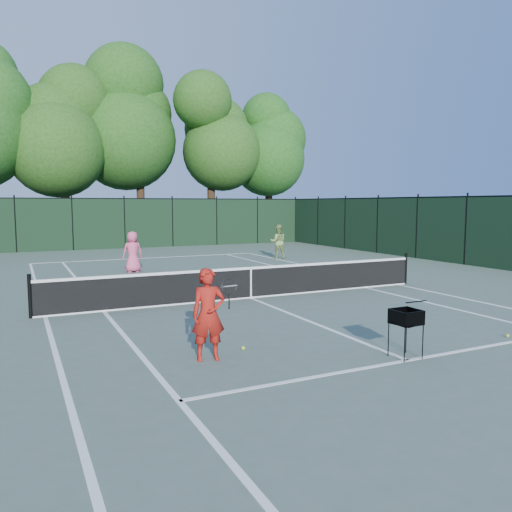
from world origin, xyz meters
name	(u,v)px	position (x,y,z in m)	size (l,w,h in m)	color
ground	(251,298)	(0.00, 0.00, 0.00)	(90.00, 90.00, 0.00)	#4C5C4F
sideline_doubles_left	(45,317)	(-5.49, 0.00, 0.00)	(0.10, 23.77, 0.01)	white
sideline_doubles_right	(398,285)	(5.49, 0.00, 0.00)	(0.10, 23.77, 0.01)	white
sideline_singles_left	(104,311)	(-4.12, 0.00, 0.00)	(0.10, 23.77, 0.01)	white
sideline_singles_right	(365,288)	(4.12, 0.00, 0.00)	(0.10, 23.77, 0.01)	white
baseline_far	(150,258)	(0.00, 11.88, 0.00)	(10.97, 0.10, 0.01)	white
service_line_near	(408,360)	(0.00, -6.40, 0.00)	(8.23, 0.10, 0.01)	white
service_line_far	(183,271)	(0.00, 6.40, 0.00)	(8.23, 0.10, 0.01)	white
center_service_line	(251,298)	(0.00, 0.00, 0.00)	(0.10, 12.80, 0.01)	white
tennis_net	(251,282)	(0.00, 0.00, 0.48)	(11.69, 0.09, 1.06)	black
fence_far	(125,224)	(0.00, 18.00, 1.50)	(24.00, 0.05, 3.00)	black
tree_2	(62,125)	(-3.00, 21.80, 7.73)	(6.00, 6.00, 12.40)	black
tree_3	(139,112)	(2.00, 22.30, 9.01)	(7.00, 7.00, 14.45)	black
tree_4	(211,128)	(7.00, 21.60, 8.14)	(6.20, 6.20, 12.97)	black
tree_5	(269,139)	(12.00, 22.10, 7.71)	(5.80, 5.80, 12.23)	black
coach	(209,314)	(-3.09, -4.84, 0.81)	(0.98, 0.56, 1.61)	#A61B13
player_pink	(133,252)	(-1.88, 7.02, 0.81)	(0.84, 0.59, 1.63)	#E9527E
player_green	(278,242)	(5.68, 8.87, 0.84)	(0.98, 0.88, 1.68)	#86A452
ball_hopper	(406,317)	(0.08, -6.24, 0.72)	(0.53, 0.53, 0.86)	black
loose_ball_near_cart	(507,336)	(2.91, -6.13, 0.03)	(0.07, 0.07, 0.07)	#B9D92C
loose_ball_midcourt	(243,348)	(-2.32, -4.57, 0.03)	(0.07, 0.07, 0.07)	#D5E62F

